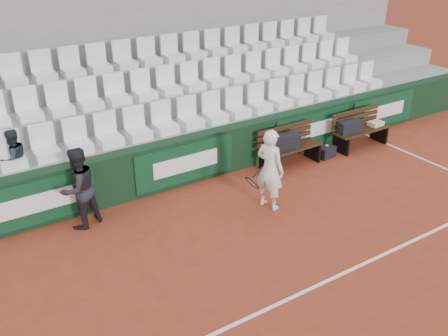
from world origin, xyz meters
The scene contains 21 objects.
ground centered at (0.00, 0.00, 0.00)m, with size 80.00×80.00×0.00m, color maroon.
court_baseline centered at (0.00, 0.00, 0.00)m, with size 18.00×0.06×0.01m, color white.
back_barrier centered at (0.07, 3.99, 0.50)m, with size 18.00×0.34×1.00m.
grandstand_tier_front centered at (0.00, 4.62, 0.50)m, with size 18.00×0.95×1.00m, color gray.
grandstand_tier_mid centered at (0.00, 5.58, 0.72)m, with size 18.00×0.95×1.45m, color gray.
grandstand_tier_back centered at (0.00, 6.53, 0.95)m, with size 18.00×0.95×1.90m, color gray.
grandstand_rear_wall centered at (0.00, 7.15, 2.20)m, with size 18.00×0.30×4.40m, color gray.
seat_row_front centered at (0.00, 4.45, 1.31)m, with size 11.90×0.44×0.63m, color white.
seat_row_mid centered at (0.00, 5.40, 1.77)m, with size 11.90×0.44×0.63m, color white.
seat_row_back centered at (0.00, 6.35, 2.21)m, with size 11.90×0.44×0.63m, color silver.
bench_left centered at (2.22, 3.44, 0.23)m, with size 1.50×0.56×0.45m, color #371E10.
bench_right centered at (4.31, 3.33, 0.23)m, with size 1.50×0.56×0.45m, color #33200F.
sports_bag_left centered at (2.00, 3.46, 0.60)m, with size 0.72×0.31×0.31m, color black.
sports_bag_right centered at (3.93, 3.36, 0.58)m, with size 0.58×0.27×0.27m, color black.
towel centered at (4.78, 3.34, 0.50)m, with size 0.36×0.26×0.10m, color beige.
sports_bag_ground centered at (3.21, 3.33, 0.13)m, with size 0.41×0.25×0.25m, color black.
water_bottle_near centered at (1.90, 3.64, 0.12)m, with size 0.07×0.07×0.24m, color silver.
water_bottle_far centered at (3.26, 3.39, 0.13)m, with size 0.07×0.07×0.26m, color silver.
tennis_player centered at (0.72, 2.26, 0.78)m, with size 0.76×0.66×1.57m.
ball_kid centered at (-2.46, 3.52, 0.75)m, with size 0.73×0.57×1.50m, color black.
spectator_c centered at (-3.26, 4.50, 1.56)m, with size 0.55×0.43×1.12m, color #1F232F.
Camera 1 is at (-4.43, -4.22, 4.86)m, focal length 40.00 mm.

